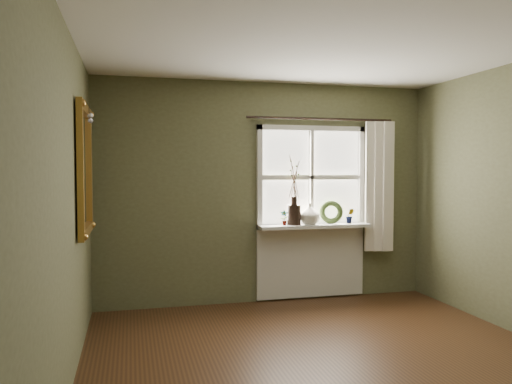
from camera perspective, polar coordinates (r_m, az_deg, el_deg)
The scene contains 15 objects.
floor at distance 4.11m, azimuth 10.18°, elevation -20.01°, with size 4.50×4.50×0.00m, color #3B2312.
ceiling at distance 3.93m, azimuth 10.50°, elevation 17.66°, with size 4.50×4.50×0.00m, color silver.
wall_back at distance 5.97m, azimuth 1.14°, elevation -0.05°, with size 4.00×0.10×2.60m, color brown.
wall_left at distance 3.49m, azimuth -21.95°, elevation -2.14°, with size 0.10×4.50×2.60m, color brown.
window_frame at distance 6.06m, azimuth 6.34°, elevation 1.68°, with size 1.36×0.06×1.24m.
window_sill at distance 6.00m, azimuth 6.68°, elevation -3.88°, with size 1.36×0.26×0.04m, color silver.
window_apron at distance 6.17m, azimuth 6.29°, elevation -7.84°, with size 1.36×0.04×0.88m, color silver.
dark_jug at distance 5.90m, azimuth 4.36°, elevation -2.62°, with size 0.16×0.16×0.24m, color black.
cream_vase at distance 5.97m, azimuth 6.18°, elevation -2.51°, with size 0.24×0.24×0.25m, color beige.
wreath at distance 6.11m, azimuth 8.58°, elevation -2.58°, with size 0.28×0.28×0.07m, color #2D3D1B.
potted_plant_left at distance 5.87m, azimuth 3.23°, elevation -2.95°, with size 0.09×0.06×0.18m, color #2D3D1B.
potted_plant_right at distance 6.17m, azimuth 10.69°, elevation -2.69°, with size 0.10×0.08×0.18m, color #2D3D1B.
curtain at distance 6.32m, azimuth 13.80°, elevation 0.62°, with size 0.36×0.12×1.59m, color beige.
curtain_rod at distance 6.07m, azimuth 7.47°, elevation 8.29°, with size 0.03×0.03×1.84m, color black.
gilt_mirror at distance 4.65m, azimuth -18.98°, elevation 2.43°, with size 0.10×0.97×1.15m.
Camera 1 is at (-1.58, -3.45, 1.58)m, focal length 35.00 mm.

